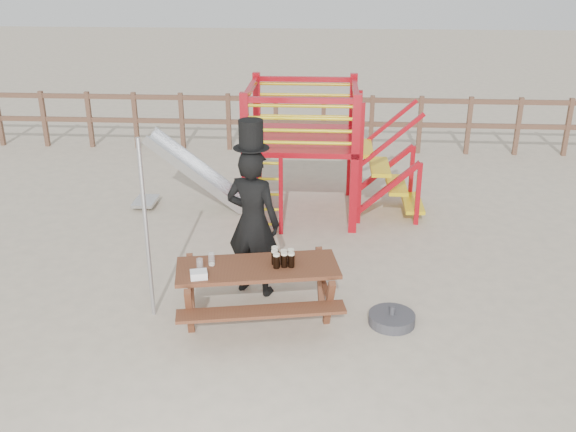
{
  "coord_description": "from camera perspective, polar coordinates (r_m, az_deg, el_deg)",
  "views": [
    {
      "loc": [
        0.6,
        -6.15,
        3.96
      ],
      "look_at": [
        0.15,
        0.8,
        1.06
      ],
      "focal_mm": 40.0,
      "sensor_mm": 36.0,
      "label": 1
    }
  ],
  "objects": [
    {
      "name": "picnic_table",
      "position": [
        7.3,
        -2.69,
        -6.27
      ],
      "size": [
        2.0,
        1.55,
        0.7
      ],
      "rotation": [
        0.0,
        0.0,
        0.18
      ],
      "color": "brown",
      "rests_on": "ground"
    },
    {
      "name": "man_with_hat",
      "position": [
        7.69,
        -3.14,
        -0.22
      ],
      "size": [
        0.78,
        0.63,
        2.19
      ],
      "rotation": [
        0.0,
        0.0,
        2.82
      ],
      "color": "black",
      "rests_on": "ground"
    },
    {
      "name": "parasol_base",
      "position": [
        7.51,
        9.21,
        -9.01
      ],
      "size": [
        0.53,
        0.53,
        0.22
      ],
      "color": "#38383D",
      "rests_on": "ground"
    },
    {
      "name": "playground_fort",
      "position": [
        10.16,
        0.84,
        6.08
      ],
      "size": [
        4.71,
        1.84,
        2.1
      ],
      "color": "#AA0B15",
      "rests_on": "ground"
    },
    {
      "name": "metal_pole",
      "position": [
        7.29,
        -12.48,
        -1.3
      ],
      "size": [
        0.05,
        0.05,
        2.14
      ],
      "primitive_type": "cylinder",
      "color": "#B2B2B7",
      "rests_on": "ground"
    },
    {
      "name": "back_fence",
      "position": [
        13.55,
        1.04,
        8.82
      ],
      "size": [
        15.09,
        0.09,
        1.2
      ],
      "color": "brown",
      "rests_on": "ground"
    },
    {
      "name": "empty_glasses",
      "position": [
        7.15,
        -7.33,
        -4.13
      ],
      "size": [
        0.17,
        0.23,
        0.15
      ],
      "color": "silver",
      "rests_on": "picnic_table"
    },
    {
      "name": "paper_bag",
      "position": [
        6.97,
        -7.93,
        -5.18
      ],
      "size": [
        0.21,
        0.18,
        0.08
      ],
      "primitive_type": "cube",
      "rotation": [
        0.0,
        0.0,
        0.26
      ],
      "color": "white",
      "rests_on": "picnic_table"
    },
    {
      "name": "ground",
      "position": [
        7.34,
        -1.62,
        -10.07
      ],
      "size": [
        60.0,
        60.0,
        0.0
      ],
      "primitive_type": "plane",
      "color": "#C3B298",
      "rests_on": "ground"
    },
    {
      "name": "stout_pints",
      "position": [
        7.16,
        -0.51,
        -3.73
      ],
      "size": [
        0.27,
        0.25,
        0.17
      ],
      "color": "black",
      "rests_on": "picnic_table"
    }
  ]
}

